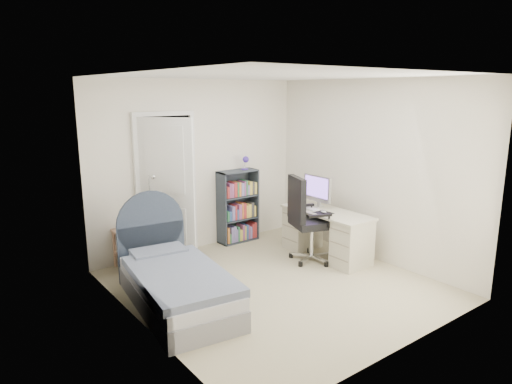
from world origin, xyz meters
TOP-DOWN VIEW (x-y plane):
  - room_shell at (0.00, 0.00)m, footprint 3.50×3.70m
  - door at (-0.65, 1.57)m, footprint 0.92×0.68m
  - bed at (-1.21, 0.29)m, footprint 1.09×1.94m
  - nightstand at (-1.18, 1.59)m, footprint 0.42×0.42m
  - floor_lamp at (-0.87, 1.60)m, footprint 0.18×0.18m
  - bookcase at (0.61, 1.66)m, footprint 0.64×0.27m
  - desk at (1.21, 0.35)m, footprint 0.55×1.38m
  - office_chair at (0.85, 0.38)m, footprint 0.68×0.69m

SIDE VIEW (x-z plane):
  - bed at x=-1.21m, z-range -0.31..0.83m
  - desk at x=1.21m, z-range -0.20..0.94m
  - nightstand at x=-1.18m, z-range 0.10..0.72m
  - floor_lamp at x=-0.87m, z-range -0.11..1.13m
  - bookcase at x=0.61m, z-range -0.15..1.20m
  - office_chair at x=0.85m, z-range 0.06..1.27m
  - door at x=-0.65m, z-range 0.00..2.06m
  - room_shell at x=0.00m, z-range -0.05..2.55m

